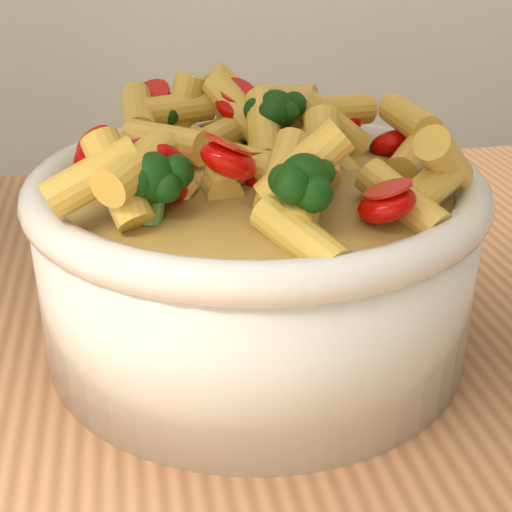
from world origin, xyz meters
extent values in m
cube|color=#BA7B4F|center=(0.00, 0.00, 0.88)|extent=(1.20, 0.80, 0.04)
cylinder|color=white|center=(0.08, 0.04, 0.95)|extent=(0.27, 0.27, 0.11)
ellipsoid|color=white|center=(0.08, 0.04, 0.92)|extent=(0.25, 0.25, 0.04)
torus|color=white|center=(0.08, 0.04, 1.01)|extent=(0.28, 0.28, 0.02)
ellipsoid|color=gold|center=(0.08, 0.04, 1.01)|extent=(0.24, 0.24, 0.03)
camera|label=1|loc=(0.00, -0.36, 1.16)|focal=50.00mm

